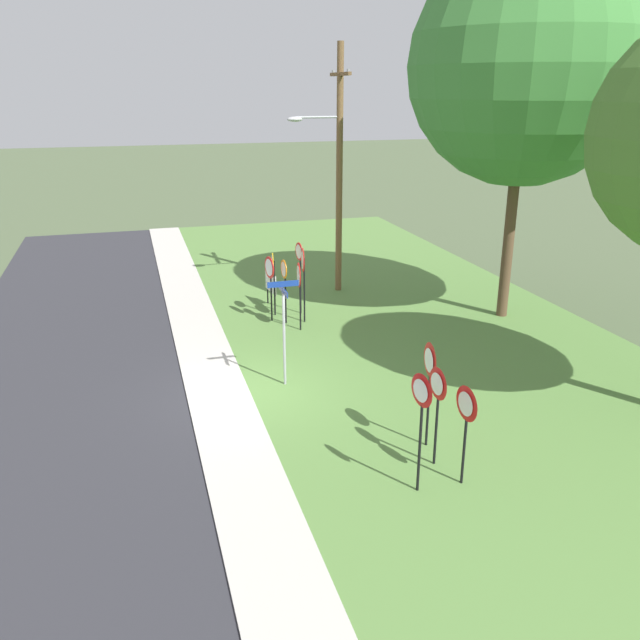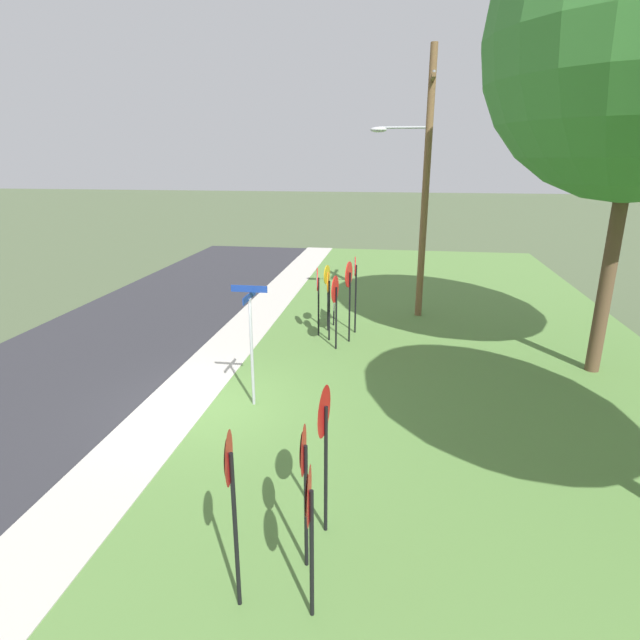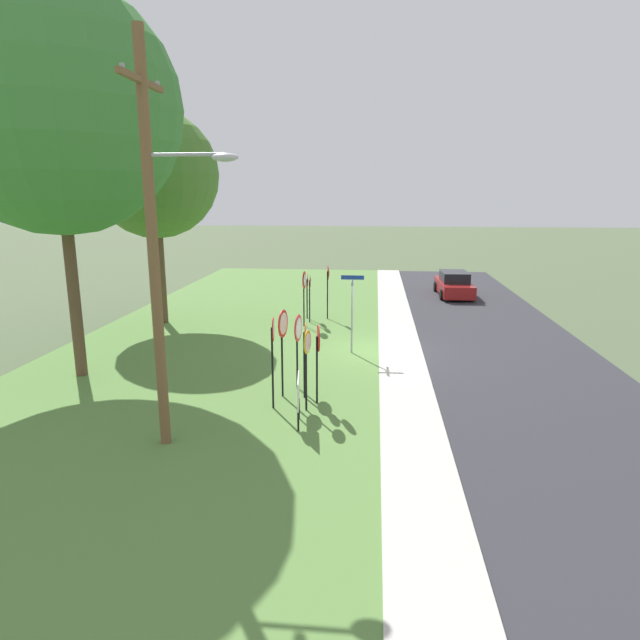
# 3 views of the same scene
# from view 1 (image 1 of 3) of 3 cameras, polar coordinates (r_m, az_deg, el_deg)

# --- Properties ---
(ground_plane) EXTENTS (160.00, 160.00, 0.00)m
(ground_plane) POSITION_cam_1_polar(r_m,az_deg,el_deg) (17.16, -6.11, -6.43)
(ground_plane) COLOR #4C5B3D
(road_asphalt) EXTENTS (44.00, 6.40, 0.01)m
(road_asphalt) POSITION_cam_1_polar(r_m,az_deg,el_deg) (17.11, -22.26, -7.95)
(road_asphalt) COLOR #2D2D33
(road_asphalt) RESTS_ON ground_plane
(sidewalk_strip) EXTENTS (44.00, 1.60, 0.06)m
(sidewalk_strip) POSITION_cam_1_polar(r_m,az_deg,el_deg) (17.05, -8.77, -6.63)
(sidewalk_strip) COLOR #BCB7AD
(sidewalk_strip) RESTS_ON ground_plane
(grass_median) EXTENTS (44.00, 12.00, 0.04)m
(grass_median) POSITION_cam_1_polar(r_m,az_deg,el_deg) (19.00, 12.02, -4.03)
(grass_median) COLOR #567F3D
(grass_median) RESTS_ON ground_plane
(stop_sign_near_left) EXTENTS (0.73, 0.16, 2.23)m
(stop_sign_near_left) POSITION_cam_1_polar(r_m,az_deg,el_deg) (21.75, -4.39, 3.96)
(stop_sign_near_left) COLOR black
(stop_sign_near_left) RESTS_ON grass_median
(stop_sign_near_right) EXTENTS (0.62, 0.12, 2.52)m
(stop_sign_near_right) POSITION_cam_1_polar(r_m,az_deg,el_deg) (22.40, -1.79, 4.96)
(stop_sign_near_right) COLOR black
(stop_sign_near_right) RESTS_ON grass_median
(stop_sign_far_left) EXTENTS (0.62, 0.10, 2.19)m
(stop_sign_far_left) POSITION_cam_1_polar(r_m,az_deg,el_deg) (21.48, -3.12, 3.64)
(stop_sign_far_left) COLOR black
(stop_sign_far_left) RESTS_ON grass_median
(stop_sign_far_center) EXTENTS (0.78, 0.15, 2.54)m
(stop_sign_far_center) POSITION_cam_1_polar(r_m,az_deg,el_deg) (21.51, -1.47, 4.51)
(stop_sign_far_center) COLOR black
(stop_sign_far_center) RESTS_ON grass_median
(stop_sign_far_right) EXTENTS (0.79, 0.13, 2.25)m
(stop_sign_far_right) POSITION_cam_1_polar(r_m,az_deg,el_deg) (20.83, -1.84, 3.36)
(stop_sign_far_right) COLOR black
(stop_sign_far_right) RESTS_ON grass_median
(stop_sign_center_tall) EXTENTS (0.62, 0.13, 2.21)m
(stop_sign_center_tall) POSITION_cam_1_polar(r_m,az_deg,el_deg) (22.31, -4.09, 4.27)
(stop_sign_center_tall) COLOR black
(stop_sign_center_tall) RESTS_ON grass_median
(yield_sign_near_left) EXTENTS (0.69, 0.11, 2.19)m
(yield_sign_near_left) POSITION_cam_1_polar(r_m,az_deg,el_deg) (13.50, 10.16, -6.37)
(yield_sign_near_left) COLOR black
(yield_sign_near_left) RESTS_ON grass_median
(yield_sign_near_right) EXTENTS (0.71, 0.12, 2.12)m
(yield_sign_near_right) POSITION_cam_1_polar(r_m,az_deg,el_deg) (12.98, 12.56, -7.92)
(yield_sign_near_right) COLOR black
(yield_sign_near_right) RESTS_ON grass_median
(yield_sign_far_left) EXTENTS (0.65, 0.16, 2.49)m
(yield_sign_far_left) POSITION_cam_1_polar(r_m,az_deg,el_deg) (12.47, 8.76, -7.41)
(yield_sign_far_left) COLOR black
(yield_sign_far_left) RESTS_ON grass_median
(yield_sign_far_right) EXTENTS (0.77, 0.12, 2.42)m
(yield_sign_far_right) POSITION_cam_1_polar(r_m,az_deg,el_deg) (14.09, 9.48, -4.32)
(yield_sign_far_right) COLOR black
(yield_sign_far_right) RESTS_ON grass_median
(street_name_post) EXTENTS (0.96, 0.82, 2.85)m
(street_name_post) POSITION_cam_1_polar(r_m,az_deg,el_deg) (16.89, -3.16, -0.34)
(street_name_post) COLOR #9EA0A8
(street_name_post) RESTS_ON grass_median
(utility_pole) EXTENTS (2.10, 2.06, 8.98)m
(utility_pole) POSITION_cam_1_polar(r_m,az_deg,el_deg) (24.60, 1.42, 13.48)
(utility_pole) COLOR brown
(utility_pole) RESTS_ON grass_median
(notice_board) EXTENTS (1.10, 0.16, 1.25)m
(notice_board) POSITION_cam_1_polar(r_m,az_deg,el_deg) (23.44, -4.31, 3.13)
(notice_board) COLOR black
(notice_board) RESTS_ON grass_median
(oak_tree_left) EXTENTS (7.28, 7.28, 11.71)m
(oak_tree_left) POSITION_cam_1_polar(r_m,az_deg,el_deg) (22.37, 17.49, 20.32)
(oak_tree_left) COLOR brown
(oak_tree_left) RESTS_ON grass_median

